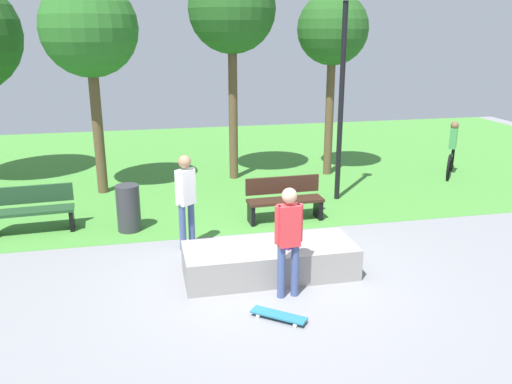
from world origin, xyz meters
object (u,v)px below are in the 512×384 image
at_px(skater_watching, 186,195).
at_px(park_bench_far_left, 284,198).
at_px(backpack_on_ledge, 288,237).
at_px(trash_bin, 128,208).
at_px(tree_slender_maple, 232,11).
at_px(lamp_post, 342,78).
at_px(cyclist_on_bicycle, 452,152).
at_px(skater_performing_trick, 289,234).
at_px(skateboard_by_ledge, 279,315).
at_px(skateboard_spare, 197,280).
at_px(tree_tall_oak, 333,31).
at_px(tree_broad_elm, 89,30).
at_px(concrete_ledge, 270,260).
at_px(park_bench_center_lawn, 31,209).

bearing_deg(skater_watching, park_bench_far_left, 27.02).
distance_m(backpack_on_ledge, park_bench_far_left, 2.68).
height_order(park_bench_far_left, trash_bin, trash_bin).
bearing_deg(tree_slender_maple, trash_bin, -128.52).
distance_m(lamp_post, cyclist_on_bicycle, 4.66).
xyz_separation_m(lamp_post, trash_bin, (-4.81, -1.08, -2.36)).
height_order(skater_performing_trick, park_bench_far_left, skater_performing_trick).
bearing_deg(park_bench_far_left, skater_performing_trick, -104.33).
bearing_deg(backpack_on_ledge, tree_slender_maple, -134.73).
xyz_separation_m(skateboard_by_ledge, skateboard_spare, (-0.99, 1.34, 0.00)).
distance_m(lamp_post, trash_bin, 5.47).
xyz_separation_m(park_bench_far_left, lamp_post, (1.61, 1.14, 2.35)).
relative_size(tree_tall_oak, tree_slender_maple, 0.88).
distance_m(skater_watching, tree_broad_elm, 5.17).
bearing_deg(skater_watching, skateboard_by_ledge, -70.31).
xyz_separation_m(park_bench_far_left, trash_bin, (-3.20, 0.06, -0.01)).
xyz_separation_m(skater_watching, tree_slender_maple, (1.68, 4.59, 3.28)).
bearing_deg(skater_performing_trick, tree_broad_elm, 116.29).
xyz_separation_m(concrete_ledge, skateboard_by_ledge, (-0.21, -1.39, -0.19)).
distance_m(skater_watching, lamp_post, 4.72).
xyz_separation_m(tree_broad_elm, cyclist_on_bicycle, (9.34, -0.34, -3.23)).
distance_m(tree_broad_elm, cyclist_on_bicycle, 9.89).
bearing_deg(skater_watching, concrete_ledge, -49.25).
bearing_deg(cyclist_on_bicycle, tree_tall_oak, 166.08).
bearing_deg(lamp_post, skateboard_by_ledge, -118.65).
bearing_deg(tree_broad_elm, park_bench_far_left, -36.66).
xyz_separation_m(backpack_on_ledge, park_bench_far_left, (0.65, 2.59, -0.19)).
bearing_deg(skater_performing_trick, concrete_ledge, 96.82).
xyz_separation_m(skater_performing_trick, lamp_post, (2.45, 4.41, 1.83)).
distance_m(tree_tall_oak, cyclist_on_bicycle, 4.67).
bearing_deg(tree_slender_maple, skater_watching, -110.08).
bearing_deg(cyclist_on_bicycle, concrete_ledge, -141.74).
bearing_deg(backpack_on_ledge, tree_tall_oak, -158.27).
distance_m(park_bench_far_left, lamp_post, 3.07).
distance_m(tree_tall_oak, trash_bin, 7.14).
distance_m(park_bench_center_lawn, lamp_post, 7.13).
bearing_deg(trash_bin, tree_broad_elm, 103.40).
bearing_deg(skateboard_by_ledge, park_bench_center_lawn, 132.42).
bearing_deg(lamp_post, skateboard_spare, -135.40).
bearing_deg(tree_slender_maple, skater_performing_trick, -93.14).
xyz_separation_m(skater_watching, cyclist_on_bicycle, (7.61, 3.64, -0.40)).
height_order(backpack_on_ledge, tree_broad_elm, tree_broad_elm).
xyz_separation_m(tree_broad_elm, lamp_post, (5.49, -1.74, -1.03)).
xyz_separation_m(skater_watching, skateboard_by_ledge, (1.00, -2.80, -0.97)).
relative_size(skateboard_by_ledge, lamp_post, 0.16).
height_order(skater_watching, trash_bin, skater_watching).
bearing_deg(skater_performing_trick, tree_tall_oak, 65.67).
bearing_deg(skateboard_by_ledge, tree_slender_maple, 84.79).
distance_m(park_bench_far_left, trash_bin, 3.20).
relative_size(park_bench_far_left, trash_bin, 1.71).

